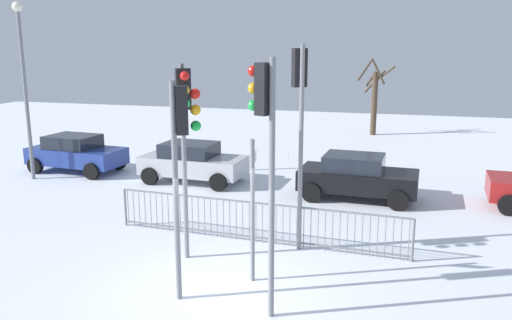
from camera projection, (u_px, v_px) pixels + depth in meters
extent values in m
plane|color=white|center=(218.00, 292.00, 10.69)|extent=(60.00, 60.00, 0.00)
cylinder|color=slate|center=(301.00, 151.00, 12.42)|extent=(0.11, 0.11, 5.01)
cube|color=black|center=(299.00, 68.00, 12.15)|extent=(0.39, 0.36, 0.90)
sphere|color=red|center=(295.00, 54.00, 12.32)|extent=(0.20, 0.20, 0.20)
sphere|color=orange|center=(295.00, 67.00, 12.38)|extent=(0.20, 0.20, 0.20)
sphere|color=green|center=(295.00, 80.00, 12.45)|extent=(0.20, 0.20, 0.20)
cylinder|color=slate|center=(176.00, 194.00, 9.95)|extent=(0.11, 0.11, 4.34)
cube|color=black|center=(182.00, 110.00, 9.63)|extent=(0.33, 0.38, 0.90)
sphere|color=red|center=(195.00, 94.00, 9.60)|extent=(0.20, 0.20, 0.20)
sphere|color=orange|center=(195.00, 110.00, 9.67)|extent=(0.20, 0.20, 0.20)
sphere|color=green|center=(196.00, 126.00, 9.73)|extent=(0.20, 0.20, 0.20)
cylinder|color=slate|center=(184.00, 164.00, 11.94)|extent=(0.11, 0.11, 4.58)
cube|color=black|center=(183.00, 89.00, 11.41)|extent=(0.39, 0.36, 0.90)
sphere|color=red|center=(185.00, 76.00, 11.11)|extent=(0.20, 0.20, 0.20)
sphere|color=orange|center=(185.00, 90.00, 11.18)|extent=(0.20, 0.20, 0.20)
sphere|color=green|center=(185.00, 104.00, 11.24)|extent=(0.20, 0.20, 0.20)
cylinder|color=slate|center=(272.00, 193.00, 9.23)|extent=(0.11, 0.11, 4.78)
cube|color=black|center=(265.00, 89.00, 8.93)|extent=(0.33, 0.38, 0.90)
sphere|color=red|center=(253.00, 71.00, 9.02)|extent=(0.20, 0.20, 0.20)
sphere|color=orange|center=(253.00, 88.00, 9.08)|extent=(0.20, 0.20, 0.20)
sphere|color=green|center=(253.00, 105.00, 9.15)|extent=(0.20, 0.20, 0.20)
cylinder|color=slate|center=(253.00, 212.00, 10.89)|extent=(0.09, 0.09, 3.10)
cube|color=white|center=(271.00, 157.00, 10.55)|extent=(0.70, 0.08, 0.22)
cube|color=slate|center=(256.00, 203.00, 13.19)|extent=(7.74, 0.50, 0.04)
cube|color=slate|center=(256.00, 237.00, 13.39)|extent=(7.74, 0.50, 0.04)
cylinder|color=slate|center=(128.00, 208.00, 14.51)|extent=(0.02, 0.02, 1.05)
cylinder|color=slate|center=(134.00, 208.00, 14.45)|extent=(0.02, 0.02, 1.05)
cylinder|color=slate|center=(139.00, 209.00, 14.39)|extent=(0.02, 0.02, 1.05)
cylinder|color=slate|center=(145.00, 210.00, 14.34)|extent=(0.02, 0.02, 1.05)
cylinder|color=slate|center=(151.00, 210.00, 14.28)|extent=(0.02, 0.02, 1.05)
cylinder|color=slate|center=(157.00, 211.00, 14.22)|extent=(0.02, 0.02, 1.05)
cylinder|color=slate|center=(162.00, 212.00, 14.17)|extent=(0.02, 0.02, 1.05)
cylinder|color=slate|center=(168.00, 212.00, 14.11)|extent=(0.02, 0.02, 1.05)
cylinder|color=slate|center=(174.00, 213.00, 14.05)|extent=(0.02, 0.02, 1.05)
cylinder|color=slate|center=(180.00, 214.00, 13.99)|extent=(0.02, 0.02, 1.05)
cylinder|color=slate|center=(186.00, 214.00, 13.94)|extent=(0.02, 0.02, 1.05)
cylinder|color=slate|center=(192.00, 215.00, 13.88)|extent=(0.02, 0.02, 1.05)
cylinder|color=slate|center=(198.00, 216.00, 13.82)|extent=(0.02, 0.02, 1.05)
cylinder|color=slate|center=(205.00, 217.00, 13.76)|extent=(0.02, 0.02, 1.05)
cylinder|color=slate|center=(211.00, 217.00, 13.71)|extent=(0.02, 0.02, 1.05)
cylinder|color=slate|center=(217.00, 218.00, 13.65)|extent=(0.02, 0.02, 1.05)
cylinder|color=slate|center=(223.00, 219.00, 13.59)|extent=(0.02, 0.02, 1.05)
cylinder|color=slate|center=(230.00, 219.00, 13.53)|extent=(0.02, 0.02, 1.05)
cylinder|color=slate|center=(236.00, 220.00, 13.48)|extent=(0.02, 0.02, 1.05)
cylinder|color=slate|center=(243.00, 221.00, 13.42)|extent=(0.02, 0.02, 1.05)
cylinder|color=slate|center=(249.00, 222.00, 13.36)|extent=(0.02, 0.02, 1.05)
cylinder|color=slate|center=(256.00, 222.00, 13.31)|extent=(0.02, 0.02, 1.05)
cylinder|color=slate|center=(263.00, 223.00, 13.25)|extent=(0.02, 0.02, 1.05)
cylinder|color=slate|center=(269.00, 224.00, 13.19)|extent=(0.02, 0.02, 1.05)
cylinder|color=slate|center=(276.00, 225.00, 13.13)|extent=(0.02, 0.02, 1.05)
cylinder|color=slate|center=(283.00, 226.00, 13.08)|extent=(0.02, 0.02, 1.05)
cylinder|color=slate|center=(290.00, 226.00, 13.02)|extent=(0.02, 0.02, 1.05)
cylinder|color=slate|center=(297.00, 227.00, 12.96)|extent=(0.02, 0.02, 1.05)
cylinder|color=slate|center=(304.00, 228.00, 12.90)|extent=(0.02, 0.02, 1.05)
cylinder|color=slate|center=(311.00, 229.00, 12.85)|extent=(0.02, 0.02, 1.05)
cylinder|color=slate|center=(318.00, 230.00, 12.79)|extent=(0.02, 0.02, 1.05)
cylinder|color=slate|center=(325.00, 230.00, 12.73)|extent=(0.02, 0.02, 1.05)
cylinder|color=slate|center=(332.00, 231.00, 12.67)|extent=(0.02, 0.02, 1.05)
cylinder|color=slate|center=(340.00, 232.00, 12.62)|extent=(0.02, 0.02, 1.05)
cylinder|color=slate|center=(347.00, 233.00, 12.56)|extent=(0.02, 0.02, 1.05)
cylinder|color=slate|center=(355.00, 234.00, 12.50)|extent=(0.02, 0.02, 1.05)
cylinder|color=slate|center=(362.00, 235.00, 12.45)|extent=(0.02, 0.02, 1.05)
cylinder|color=slate|center=(370.00, 236.00, 12.39)|extent=(0.02, 0.02, 1.05)
cylinder|color=slate|center=(378.00, 236.00, 12.33)|extent=(0.02, 0.02, 1.05)
cylinder|color=slate|center=(385.00, 237.00, 12.27)|extent=(0.02, 0.02, 1.05)
cylinder|color=slate|center=(393.00, 238.00, 12.22)|extent=(0.02, 0.02, 1.05)
cylinder|color=slate|center=(401.00, 239.00, 12.16)|extent=(0.02, 0.02, 1.05)
cylinder|color=slate|center=(409.00, 240.00, 12.10)|extent=(0.02, 0.02, 1.05)
cylinder|color=slate|center=(125.00, 207.00, 14.54)|extent=(0.06, 0.06, 1.05)
cylinder|color=slate|center=(413.00, 241.00, 12.07)|extent=(0.06, 0.06, 1.05)
cube|color=#B2B5BA|center=(193.00, 165.00, 19.16)|extent=(3.89, 1.90, 0.65)
cube|color=#1E232D|center=(189.00, 150.00, 19.09)|extent=(1.98, 1.60, 0.55)
cylinder|color=black|center=(236.00, 171.00, 19.60)|extent=(0.65, 0.25, 0.64)
cylinder|color=black|center=(218.00, 182.00, 18.02)|extent=(0.65, 0.25, 0.64)
cylinder|color=black|center=(172.00, 166.00, 20.44)|extent=(0.65, 0.25, 0.64)
cylinder|color=black|center=(150.00, 176.00, 18.87)|extent=(0.65, 0.25, 0.64)
cube|color=black|center=(358.00, 180.00, 17.04)|extent=(3.88, 1.90, 0.65)
cube|color=#1E232D|center=(354.00, 163.00, 16.97)|extent=(1.98, 1.60, 0.55)
cylinder|color=black|center=(401.00, 186.00, 17.48)|extent=(0.65, 0.25, 0.64)
cylinder|color=black|center=(398.00, 200.00, 15.91)|extent=(0.65, 0.25, 0.64)
cylinder|color=black|center=(322.00, 180.00, 18.32)|extent=(0.65, 0.25, 0.64)
cylinder|color=black|center=(312.00, 193.00, 16.75)|extent=(0.65, 0.25, 0.64)
cylinder|color=black|center=(502.00, 190.00, 17.01)|extent=(0.65, 0.26, 0.64)
cylinder|color=black|center=(509.00, 205.00, 15.44)|extent=(0.65, 0.26, 0.64)
cube|color=navy|center=(77.00, 156.00, 20.75)|extent=(3.92, 2.00, 0.65)
cube|color=#1E232D|center=(73.00, 142.00, 20.68)|extent=(2.01, 1.65, 0.55)
cylinder|color=black|center=(118.00, 162.00, 21.15)|extent=(0.66, 0.27, 0.64)
cylinder|color=black|center=(92.00, 171.00, 19.59)|extent=(0.66, 0.27, 0.64)
cylinder|color=black|center=(65.00, 157.00, 22.06)|extent=(0.66, 0.27, 0.64)
cylinder|color=black|center=(35.00, 166.00, 20.50)|extent=(0.66, 0.27, 0.64)
cylinder|color=slate|center=(26.00, 97.00, 19.06)|extent=(0.14, 0.14, 6.20)
sphere|color=#F2EACC|center=(17.00, 7.00, 18.37)|extent=(0.36, 0.36, 0.36)
cylinder|color=#473828|center=(374.00, 104.00, 29.07)|extent=(0.32, 0.32, 3.53)
cylinder|color=#473828|center=(371.00, 79.00, 29.04)|extent=(0.57, 0.62, 0.85)
cylinder|color=#473828|center=(386.00, 73.00, 28.98)|extent=(1.00, 1.20, 0.85)
cylinder|color=#473828|center=(366.00, 69.00, 29.13)|extent=(0.80, 1.28, 1.23)
cylinder|color=#473828|center=(378.00, 72.00, 28.32)|extent=(0.82, 0.44, 1.42)
cylinder|color=#473828|center=(375.00, 81.00, 29.32)|extent=(1.15, 0.21, 1.31)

